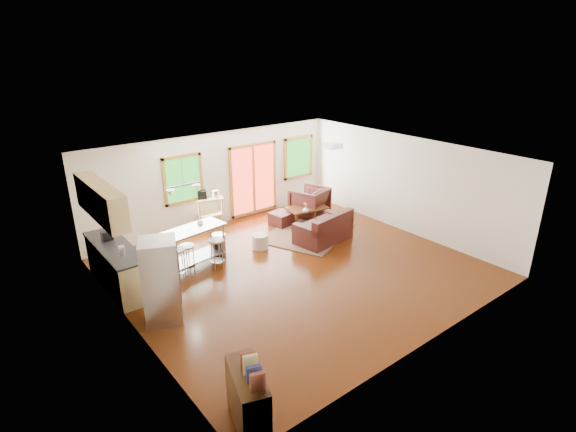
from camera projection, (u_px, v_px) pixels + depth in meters
floor at (296, 269)px, 10.29m from camera, size 7.50×7.00×0.02m
ceiling at (297, 157)px, 9.34m from camera, size 7.50×7.00×0.02m
back_wall at (216, 180)px, 12.39m from camera, size 7.50×0.02×2.60m
left_wall at (126, 265)px, 7.65m from camera, size 0.02×7.00×2.60m
right_wall at (405, 184)px, 11.98m from camera, size 0.02×7.00×2.60m
front_wall at (434, 277)px, 7.25m from camera, size 7.50×0.02×2.60m
window_left at (183, 179)px, 11.70m from camera, size 1.10×0.05×1.30m
french_doors at (253, 179)px, 13.12m from camera, size 1.60×0.05×2.10m
window_right at (298, 157)px, 13.95m from camera, size 1.10×0.05×1.30m
rug at (309, 232)px, 12.20m from camera, size 2.98×2.69×0.02m
loveseat at (324, 230)px, 11.59m from camera, size 1.60×1.06×0.79m
coffee_table at (307, 209)px, 12.83m from camera, size 1.22×0.87×0.44m
armchair at (309, 201)px, 13.21m from camera, size 1.16×1.12×0.97m
ottoman at (281, 219)px, 12.68m from camera, size 0.63×0.63×0.37m
pouf at (260, 241)px, 11.25m from camera, size 0.41×0.41×0.36m
vase at (306, 209)px, 12.49m from camera, size 0.23×0.23×0.30m
book at (311, 204)px, 12.71m from camera, size 0.24×0.09×0.32m
cabinets at (112, 247)px, 9.19m from camera, size 0.64×2.24×2.30m
refrigerator at (161, 281)px, 8.13m from camera, size 0.84×0.83×1.61m
island at (192, 242)px, 10.04m from camera, size 1.63×0.85×0.99m
cup at (200, 222)px, 10.20m from camera, size 0.15×0.13×0.13m
bar_stool_a at (177, 257)px, 9.56m from camera, size 0.45×0.45×0.76m
bar_stool_b at (187, 253)px, 9.85m from camera, size 0.39×0.39×0.70m
bar_stool_c at (217, 247)px, 10.03m from camera, size 0.41×0.41×0.75m
trash_can at (219, 246)px, 10.73m from camera, size 0.40×0.40×0.60m
kitchen_cart at (208, 202)px, 12.26m from camera, size 0.84×0.66×1.12m
bookshelf at (248, 399)px, 5.92m from camera, size 0.66×1.04×1.14m
ceiling_flush at (333, 146)px, 10.73m from camera, size 0.35×0.35×0.12m
pendant_light at (184, 190)px, 9.60m from camera, size 0.80×0.18×0.79m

